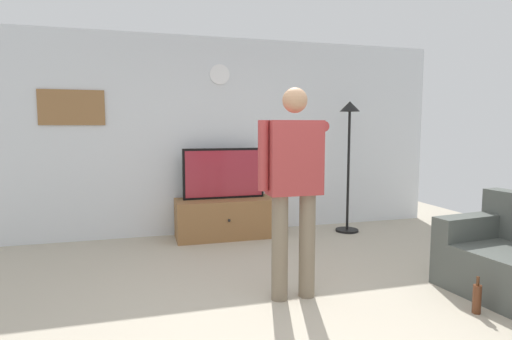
# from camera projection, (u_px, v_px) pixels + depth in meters

# --- Properties ---
(ground_plane) EXTENTS (8.40, 8.40, 0.00)m
(ground_plane) POSITION_uv_depth(u_px,v_px,m) (301.00, 325.00, 3.08)
(ground_plane) COLOR #B2A893
(back_wall) EXTENTS (6.40, 0.10, 2.70)m
(back_wall) POSITION_uv_depth(u_px,v_px,m) (224.00, 136.00, 5.76)
(back_wall) COLOR silver
(back_wall) RESTS_ON ground_plane
(tv_stand) EXTENTS (1.30, 0.57, 0.52)m
(tv_stand) POSITION_uv_depth(u_px,v_px,m) (225.00, 218.00, 5.52)
(tv_stand) COLOR olive
(tv_stand) RESTS_ON ground_plane
(television) EXTENTS (1.10, 0.07, 0.68)m
(television) POSITION_uv_depth(u_px,v_px,m) (224.00, 173.00, 5.51)
(television) COLOR black
(television) RESTS_ON tv_stand
(wall_clock) EXTENTS (0.27, 0.03, 0.27)m
(wall_clock) POSITION_uv_depth(u_px,v_px,m) (220.00, 75.00, 5.60)
(wall_clock) COLOR white
(framed_picture) EXTENTS (0.78, 0.04, 0.44)m
(framed_picture) POSITION_uv_depth(u_px,v_px,m) (72.00, 107.00, 5.15)
(framed_picture) COLOR olive
(floor_lamp) EXTENTS (0.32, 0.32, 1.84)m
(floor_lamp) POSITION_uv_depth(u_px,v_px,m) (349.00, 139.00, 5.72)
(floor_lamp) COLOR black
(floor_lamp) RESTS_ON ground_plane
(person_standing_nearer_lamp) EXTENTS (0.64, 0.78, 1.80)m
(person_standing_nearer_lamp) POSITION_uv_depth(u_px,v_px,m) (294.00, 179.00, 3.48)
(person_standing_nearer_lamp) COLOR #7A6B56
(person_standing_nearer_lamp) RESTS_ON ground_plane
(beverage_bottle) EXTENTS (0.07, 0.07, 0.30)m
(beverage_bottle) POSITION_uv_depth(u_px,v_px,m) (477.00, 299.00, 3.26)
(beverage_bottle) COLOR #592D19
(beverage_bottle) RESTS_ON ground_plane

